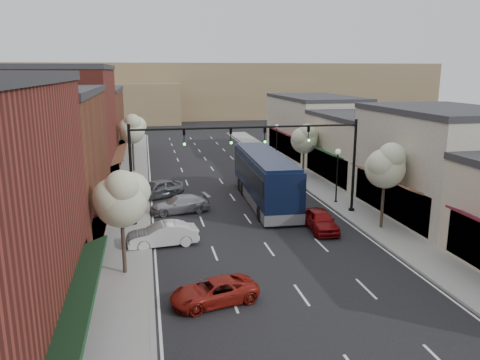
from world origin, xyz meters
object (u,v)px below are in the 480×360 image
signal_mast_right (324,153)px  red_hatchback (320,220)px  lamp_post_far (277,137)px  coach_bus (265,178)px  lamp_post_near (337,167)px  signal_mast_left (167,159)px  tree_left_far (132,128)px  parked_car_b (162,234)px  parked_car_a (214,292)px  tree_right_far (305,138)px  parked_car_c (180,204)px  parked_car_d (157,189)px  tree_right_near (386,164)px  tree_left_near (122,197)px

signal_mast_right → red_hatchback: signal_mast_right is taller
lamp_post_far → coach_bus: bearing=-109.0°
lamp_post_near → lamp_post_far: 17.50m
signal_mast_left → red_hatchback: bearing=-19.0°
signal_mast_right → tree_left_far: (-13.87, 17.95, -0.02)m
tree_left_far → parked_car_b: size_ratio=1.43×
red_hatchback → parked_car_a: red_hatchback is taller
tree_left_far → lamp_post_far: bearing=7.3°
coach_bus → lamp_post_near: bearing=-11.3°
tree_right_far → signal_mast_left: bearing=-139.5°
parked_car_c → parked_car_d: bearing=-170.1°
lamp_post_far → red_hatchback: (-3.59, -23.39, -2.30)m
tree_right_far → lamp_post_far: 8.13m
signal_mast_left → lamp_post_far: 24.14m
tree_right_near → parked_car_b: 15.02m
tree_left_far → parked_car_c: 16.32m
tree_left_far → parked_car_c: (3.59, -15.42, -3.96)m
lamp_post_far → parked_car_d: 19.22m
parked_car_c → parked_car_d: 4.76m
tree_left_near → tree_left_far: bearing=90.0°
tree_right_far → parked_car_b: 21.92m
tree_right_near → parked_car_a: 15.31m
parked_car_a → lamp_post_near: bearing=127.4°
parked_car_b → parked_car_d: 11.15m
signal_mast_right → coach_bus: size_ratio=0.63×
red_hatchback → parked_car_d: 14.72m
red_hatchback → lamp_post_far: bearing=83.8°
tree_right_near → tree_left_far: bearing=127.0°
parked_car_c → tree_left_far: bearing=-175.8°
parked_car_d → red_hatchback: bearing=14.4°
parked_car_a → parked_car_b: parked_car_b is taller
tree_right_near → tree_right_far: 16.01m
tree_right_far → red_hatchback: bearing=-105.1°
parked_car_d → parked_car_a: bearing=-24.6°
lamp_post_near → parked_car_b: size_ratio=1.03×
tree_left_near → parked_car_c: 11.73m
tree_right_far → parked_car_a: size_ratio=1.34×
signal_mast_left → red_hatchback: 11.11m
coach_bus → parked_car_b: 11.67m
tree_right_far → tree_left_far: size_ratio=0.89×
signal_mast_left → red_hatchback: size_ratio=1.99×
tree_right_near → lamp_post_near: 6.74m
lamp_post_far → coach_bus: size_ratio=0.34×
signal_mast_right → signal_mast_left: same height
parked_car_c → parked_car_d: size_ratio=0.97×
tree_right_near → lamp_post_far: tree_right_near is taller
parked_car_a → parked_car_c: (-0.46, 14.45, 0.09)m
tree_right_near → tree_right_far: tree_right_near is taller
tree_left_near → parked_car_a: bearing=-43.7°
tree_right_far → red_hatchback: (-4.14, -15.33, -3.29)m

